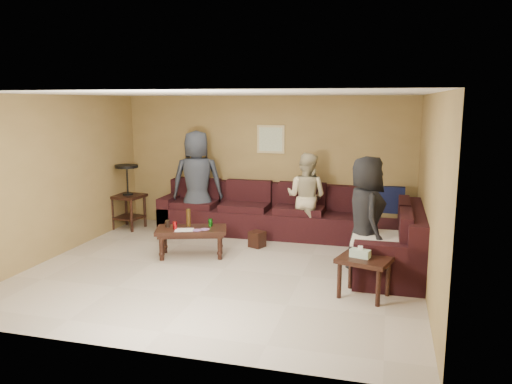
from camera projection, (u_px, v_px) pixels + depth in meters
room at (223, 155)px, 6.93m from camera, size 5.60×5.50×2.50m
sectional_sofa at (298, 226)px, 8.40m from camera, size 4.65×2.90×0.97m
coffee_table at (191, 232)px, 7.77m from camera, size 1.20×0.85×0.73m
end_table_left at (128, 195)px, 9.44m from camera, size 0.60×0.60×1.22m
side_table_right at (364, 263)px, 6.13m from camera, size 0.73×0.66×0.65m
waste_bin at (257, 239)px, 8.31m from camera, size 0.29×0.29×0.27m
wall_art at (271, 139)px, 9.25m from camera, size 0.52×0.04×0.52m
person_left at (197, 182)px, 9.15m from camera, size 1.05×0.84×1.88m
person_middle at (306, 197)px, 8.65m from camera, size 0.87×0.75×1.53m
person_right at (366, 216)px, 6.89m from camera, size 0.75×0.94×1.67m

